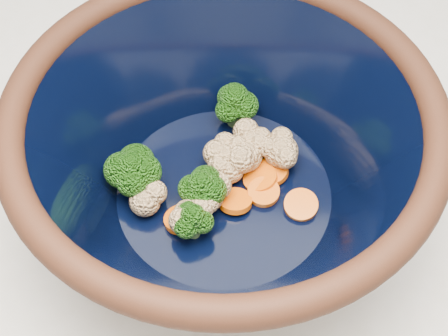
{
  "coord_description": "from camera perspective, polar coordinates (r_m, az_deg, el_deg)",
  "views": [
    {
      "loc": [
        -0.01,
        -0.27,
        1.41
      ],
      "look_at": [
        -0.04,
        0.05,
        0.97
      ],
      "focal_mm": 50.0,
      "sensor_mm": 36.0,
      "label": 1
    }
  ],
  "objects": [
    {
      "name": "mixing_bowl",
      "position": [
        0.53,
        0.0,
        0.96
      ],
      "size": [
        0.43,
        0.43,
        0.15
      ],
      "rotation": [
        0.0,
        0.0,
        0.32
      ],
      "color": "black",
      "rests_on": "counter"
    },
    {
      "name": "vegetable_pile",
      "position": [
        0.56,
        -1.21,
        0.18
      ],
      "size": [
        0.19,
        0.17,
        0.05
      ],
      "color": "#608442",
      "rests_on": "mixing_bowl"
    }
  ]
}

